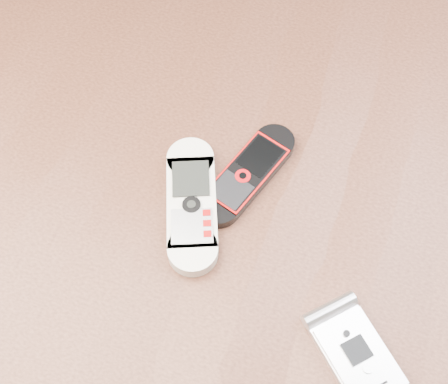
{
  "coord_description": "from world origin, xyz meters",
  "views": [
    {
      "loc": [
        0.1,
        -0.27,
        1.28
      ],
      "look_at": [
        0.01,
        0.0,
        0.76
      ],
      "focal_mm": 50.0,
      "sensor_mm": 36.0,
      "label": 1
    }
  ],
  "objects": [
    {
      "name": "ground",
      "position": [
        0.0,
        0.0,
        0.0
      ],
      "size": [
        4.0,
        4.0,
        0.0
      ],
      "primitive_type": "plane",
      "color": "#472B19",
      "rests_on": "ground"
    },
    {
      "name": "table",
      "position": [
        0.0,
        0.0,
        0.64
      ],
      "size": [
        1.2,
        0.8,
        0.75
      ],
      "color": "black",
      "rests_on": "ground"
    },
    {
      "name": "nokia_white",
      "position": [
        -0.02,
        -0.02,
        0.76
      ],
      "size": [
        0.1,
        0.15,
        0.02
      ],
      "primitive_type": "cube",
      "rotation": [
        0.0,
        0.0,
        0.38
      ],
      "color": "silver",
      "rests_on": "table"
    },
    {
      "name": "nokia_black_red",
      "position": [
        0.02,
        0.03,
        0.76
      ],
      "size": [
        0.08,
        0.14,
        0.01
      ],
      "primitive_type": "cube",
      "rotation": [
        0.0,
        0.0,
        -0.32
      ],
      "color": "black",
      "rests_on": "table"
    },
    {
      "name": "motorola_razr",
      "position": [
        0.16,
        -0.11,
        0.76
      ],
      "size": [
        0.1,
        0.1,
        0.01
      ],
      "primitive_type": "cube",
      "rotation": [
        0.0,
        0.0,
        0.8
      ],
      "color": "silver",
      "rests_on": "table"
    }
  ]
}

